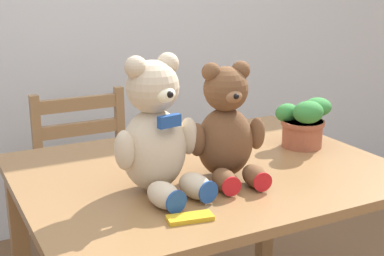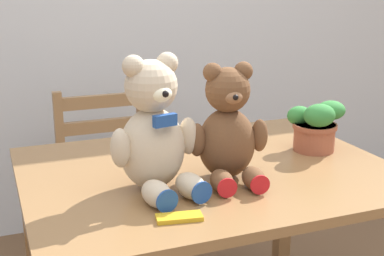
% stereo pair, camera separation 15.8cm
% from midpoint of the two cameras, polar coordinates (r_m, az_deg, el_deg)
% --- Properties ---
extents(dining_table, '(1.19, 0.92, 0.75)m').
position_cam_midpoint_polar(dining_table, '(1.79, -1.17, -7.48)').
color(dining_table, olive).
rests_on(dining_table, ground_plane).
extents(wooden_chair_behind, '(0.44, 0.44, 0.84)m').
position_cam_midpoint_polar(wooden_chair_behind, '(2.50, -12.44, -5.97)').
color(wooden_chair_behind, '#997047').
rests_on(wooden_chair_behind, ground_plane).
extents(teddy_bear_left, '(0.28, 0.30, 0.40)m').
position_cam_midpoint_polar(teddy_bear_left, '(1.52, -6.81, -0.70)').
color(teddy_bear_left, beige).
rests_on(teddy_bear_left, dining_table).
extents(teddy_bear_right, '(0.25, 0.26, 0.36)m').
position_cam_midpoint_polar(teddy_bear_right, '(1.62, 0.95, -0.16)').
color(teddy_bear_right, brown).
rests_on(teddy_bear_right, dining_table).
extents(potted_plant, '(0.20, 0.18, 0.18)m').
position_cam_midpoint_polar(potted_plant, '(1.96, 9.64, 0.57)').
color(potted_plant, '#9E5138').
rests_on(potted_plant, dining_table).
extents(chocolate_bar, '(0.13, 0.07, 0.01)m').
position_cam_midpoint_polar(chocolate_bar, '(1.39, -3.52, -9.61)').
color(chocolate_bar, gold).
rests_on(chocolate_bar, dining_table).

